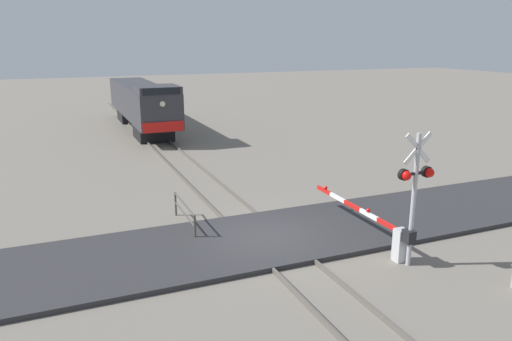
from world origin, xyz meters
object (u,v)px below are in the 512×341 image
object	(u,v)px
locomotive	(142,103)
crossing_signal	(415,185)
guard_railing	(184,211)
crossing_gate	(386,231)

from	to	relation	value
locomotive	crossing_signal	world-z (taller)	crossing_signal
guard_railing	crossing_signal	bearing A→B (deg)	-45.81
locomotive	crossing_gate	bearing A→B (deg)	-82.73
crossing_gate	guard_railing	world-z (taller)	crossing_gate
locomotive	crossing_signal	size ratio (longest dim) A/B	3.73
locomotive	guard_railing	size ratio (longest dim) A/B	5.43
crossing_gate	guard_railing	size ratio (longest dim) A/B	2.00
crossing_signal	guard_railing	size ratio (longest dim) A/B	1.45
locomotive	crossing_signal	xyz separation A→B (m)	(3.33, -26.70, 0.57)
crossing_signal	crossing_gate	bearing A→B (deg)	93.32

